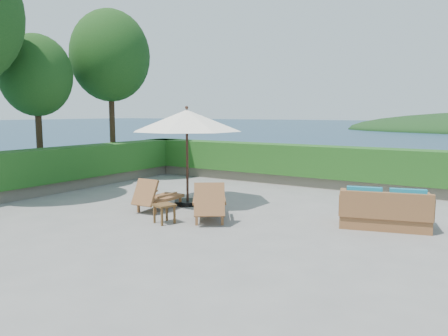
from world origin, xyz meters
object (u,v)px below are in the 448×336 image
Objects in this scene: lounge_left at (157,196)px; wicker_loveseat at (384,212)px; lounge_right at (209,203)px; side_table at (164,208)px; patio_umbrella at (187,121)px.

wicker_loveseat is at bearing 10.23° from lounge_left.
lounge_left is 5.34m from wicker_loveseat.
lounge_left is 0.87× the size of lounge_right.
lounge_left is at bearing 178.77° from wicker_loveseat.
side_table is 4.71m from wicker_loveseat.
lounge_left is 0.74× the size of wicker_loveseat.
patio_umbrella is at bearing 71.44° from lounge_left.
patio_umbrella is 2.17× the size of lounge_right.
lounge_right is at bearing 48.73° from side_table.
patio_umbrella is at bearing 168.80° from wicker_loveseat.
side_table is at bearing -167.29° from wicker_loveseat.
lounge_left is at bearing 138.06° from side_table.
lounge_left is 2.88× the size of side_table.
lounge_right is (1.44, -1.09, -1.81)m from patio_umbrella.
side_table is (0.77, -1.86, -1.84)m from patio_umbrella.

